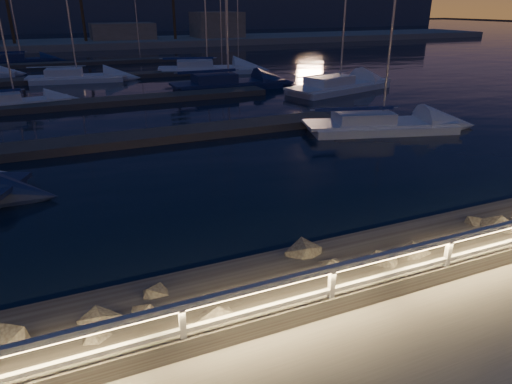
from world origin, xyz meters
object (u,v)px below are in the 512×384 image
sailboat_j (13,103)px  guard_rail (283,291)px  sailboat_l (205,68)px  sailboat_k (75,77)px  sailboat_n (20,60)px  sailboat_g (226,83)px  sailboat_h (337,85)px  sailboat_d (378,124)px

sailboat_j → guard_rail: bearing=-84.1°
sailboat_l → guard_rail: bearing=-90.3°
sailboat_j → sailboat_k: size_ratio=0.80×
sailboat_l → sailboat_n: sailboat_l is taller
sailboat_g → sailboat_h: (7.68, -4.44, -0.00)m
sailboat_h → sailboat_j: 23.12m
guard_rail → sailboat_k: size_ratio=3.15×
sailboat_k → sailboat_n: sailboat_k is taller
guard_rail → sailboat_g: 30.06m
sailboat_l → sailboat_h: bearing=-50.6°
sailboat_g → sailboat_n: sailboat_g is taller
sailboat_d → sailboat_k: size_ratio=1.00×
sailboat_g → sailboat_k: (-10.87, 8.72, -0.03)m
sailboat_h → sailboat_l: (-6.37, 14.05, -0.00)m
guard_rail → sailboat_g: size_ratio=2.85×
sailboat_h → sailboat_l: bearing=98.2°
sailboat_j → sailboat_n: bearing=84.7°
sailboat_j → sailboat_k: sailboat_k is taller
sailboat_d → sailboat_g: (-2.98, 15.64, 0.05)m
guard_rail → sailboat_d: size_ratio=3.16×
sailboat_d → sailboat_l: size_ratio=0.86×
guard_rail → sailboat_h: (16.86, 24.18, -0.91)m
sailboat_g → sailboat_l: size_ratio=0.96×
sailboat_h → sailboat_k: sailboat_h is taller
guard_rail → sailboat_d: (12.17, 12.97, -0.96)m
sailboat_d → sailboat_l: bearing=109.4°
sailboat_k → sailboat_l: 12.21m
sailboat_j → sailboat_k: 11.06m
sailboat_j → sailboat_g: bearing=-1.3°
guard_rail → sailboat_g: sailboat_g is taller
sailboat_g → sailboat_k: bearing=141.3°
guard_rail → sailboat_h: sailboat_h is taller
guard_rail → sailboat_j: 27.86m
guard_rail → sailboat_g: bearing=72.2°
sailboat_d → sailboat_j: size_ratio=1.24×
guard_rail → sailboat_j: (-6.07, 27.17, -0.98)m
sailboat_k → sailboat_l: sailboat_l is taller
sailboat_j → sailboat_n: (-0.63, 26.86, 0.03)m
sailboat_d → sailboat_l: sailboat_l is taller
sailboat_d → sailboat_h: sailboat_h is taller
sailboat_g → sailboat_h: 8.86m
sailboat_k → guard_rail: bearing=-79.6°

